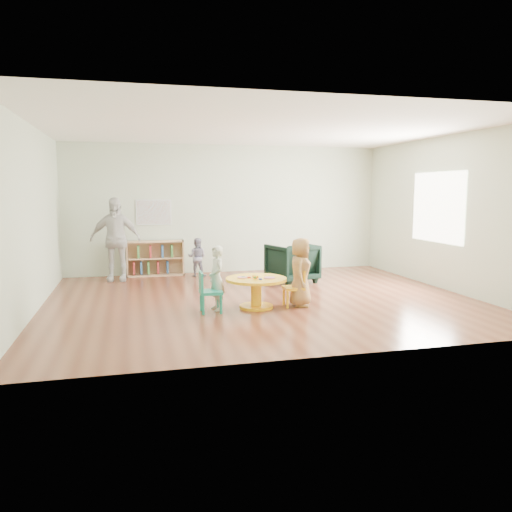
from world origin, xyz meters
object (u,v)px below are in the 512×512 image
Objects in this scene: bookshelf at (155,258)px; child_left at (216,278)px; activity_table at (256,287)px; adult_caretaker at (115,239)px; kid_chair_right at (296,286)px; toddler at (197,257)px; armchair at (292,263)px; kid_chair_left at (208,291)px; child_right at (301,272)px.

bookshelf is 3.51m from child_left.
activity_table is 3.72m from adult_caretaker.
activity_table is 1.63× the size of kid_chair_right.
armchair is at bearing 167.80° from toddler.
child_left is at bearing 108.62° from toddler.
adult_caretaker is (-1.39, 3.10, 0.51)m from kid_chair_left.
activity_table is at bearing -46.47° from adult_caretaker.
kid_chair_left is 1.42m from kid_chair_right.
bookshelf reaches higher than kid_chair_left.
bookshelf is 1.41× the size of armchair.
activity_table is 1.15× the size of toddler.
armchair is 0.79× the size of child_right.
child_right reaches higher than kid_chair_left.
kid_chair_left is at bearing -58.29° from adult_caretaker.
toddler reaches higher than activity_table.
armchair is at bearing -9.11° from adult_caretaker.
kid_chair_left is at bearing -171.34° from activity_table.
child_left is (0.76, -3.42, 0.13)m from bookshelf.
child_left is at bearing 110.36° from child_right.
toddler is at bearing 99.45° from activity_table.
adult_caretaker reaches higher than activity_table.
bookshelf is at bearing 54.27° from child_right.
kid_chair_left is 0.62× the size of child_left.
child_right reaches higher than toddler.
armchair reaches higher than activity_table.
child_left is 0.59× the size of adult_caretaker.
adult_caretaker is at bearing 46.42° from kid_chair_right.
child_left is at bearing 132.44° from kid_chair_left.
armchair is (2.61, -1.47, 0.02)m from bookshelf.
bookshelf is (-1.38, 3.44, 0.04)m from activity_table.
kid_chair_left is at bearing 96.99° from kid_chair_right.
child_right is at bearing 59.15° from armchair.
armchair is 0.51× the size of adult_caretaker.
adult_caretaker is (-2.87, 3.03, 0.30)m from child_right.
child_left reaches higher than activity_table.
child_left is at bearing -77.43° from bookshelf.
bookshelf is 0.71× the size of adult_caretaker.
kid_chair_left reaches higher than kid_chair_right.
child_left is at bearing 91.20° from kid_chair_right.
bookshelf is (-0.61, 3.56, 0.04)m from kid_chair_left.
child_right is at bearing 93.90° from kid_chair_left.
child_right is at bearing -4.27° from activity_table.
child_right is at bearing -39.08° from adult_caretaker.
activity_table is at bearing 109.17° from child_right.
child_left is at bearing 178.26° from activity_table.
kid_chair_left is 3.22m from toddler.
toddler is at bearing 44.61° from child_right.
armchair reaches higher than kid_chair_right.
activity_table is 0.87× the size of child_right.
child_right is (2.08, -3.49, 0.17)m from bookshelf.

